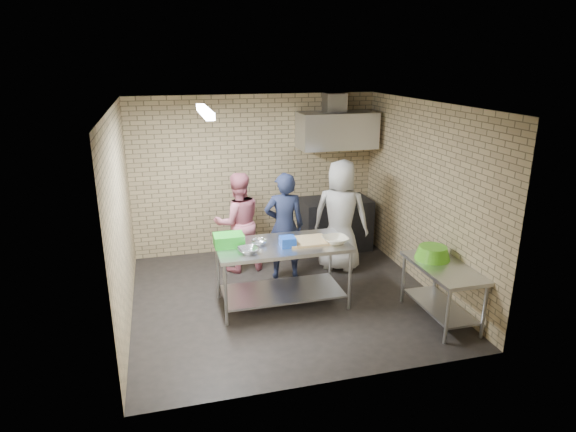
# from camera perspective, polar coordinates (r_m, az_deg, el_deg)

# --- Properties ---
(floor) EXTENTS (4.20, 4.20, 0.00)m
(floor) POSITION_cam_1_polar(r_m,az_deg,el_deg) (7.14, -0.37, -9.36)
(floor) COLOR black
(floor) RESTS_ON ground
(ceiling) EXTENTS (4.20, 4.20, 0.00)m
(ceiling) POSITION_cam_1_polar(r_m,az_deg,el_deg) (6.38, -0.42, 12.76)
(ceiling) COLOR black
(ceiling) RESTS_ON ground
(back_wall) EXTENTS (4.20, 0.06, 2.70)m
(back_wall) POSITION_cam_1_polar(r_m,az_deg,el_deg) (8.52, -3.77, 4.81)
(back_wall) COLOR tan
(back_wall) RESTS_ON ground
(front_wall) EXTENTS (4.20, 0.06, 2.70)m
(front_wall) POSITION_cam_1_polar(r_m,az_deg,el_deg) (4.84, 5.57, -5.55)
(front_wall) COLOR tan
(front_wall) RESTS_ON ground
(left_wall) EXTENTS (0.06, 4.00, 2.70)m
(left_wall) POSITION_cam_1_polar(r_m,az_deg,el_deg) (6.46, -18.73, -0.37)
(left_wall) COLOR tan
(left_wall) RESTS_ON ground
(right_wall) EXTENTS (0.06, 4.00, 2.70)m
(right_wall) POSITION_cam_1_polar(r_m,az_deg,el_deg) (7.42, 15.52, 2.23)
(right_wall) COLOR tan
(right_wall) RESTS_ON ground
(prep_table) EXTENTS (1.77, 0.88, 0.88)m
(prep_table) POSITION_cam_1_polar(r_m,az_deg,el_deg) (6.79, -0.67, -6.72)
(prep_table) COLOR silver
(prep_table) RESTS_ON floor
(side_counter) EXTENTS (0.60, 1.20, 0.75)m
(side_counter) POSITION_cam_1_polar(r_m,az_deg,el_deg) (6.73, 17.27, -8.45)
(side_counter) COLOR silver
(side_counter) RESTS_ON floor
(stove) EXTENTS (1.20, 0.70, 0.90)m
(stove) POSITION_cam_1_polar(r_m,az_deg,el_deg) (8.80, 5.46, -0.91)
(stove) COLOR black
(stove) RESTS_ON floor
(range_hood) EXTENTS (1.30, 0.60, 0.60)m
(range_hood) POSITION_cam_1_polar(r_m,az_deg,el_deg) (8.46, 5.67, 9.84)
(range_hood) COLOR silver
(range_hood) RESTS_ON back_wall
(hood_duct) EXTENTS (0.35, 0.30, 0.30)m
(hood_duct) POSITION_cam_1_polar(r_m,az_deg,el_deg) (8.55, 5.41, 12.97)
(hood_duct) COLOR #A5A8AD
(hood_duct) RESTS_ON back_wall
(wall_shelf) EXTENTS (0.80, 0.20, 0.04)m
(wall_shelf) POSITION_cam_1_polar(r_m,az_deg,el_deg) (8.77, 7.06, 8.88)
(wall_shelf) COLOR #3F2B19
(wall_shelf) RESTS_ON back_wall
(fluorescent_fixture) EXTENTS (0.10, 1.25, 0.08)m
(fluorescent_fixture) POSITION_cam_1_polar(r_m,az_deg,el_deg) (6.21, -9.58, 11.83)
(fluorescent_fixture) COLOR white
(fluorescent_fixture) RESTS_ON ceiling
(green_crate) EXTENTS (0.39, 0.29, 0.16)m
(green_crate) POSITION_cam_1_polar(r_m,az_deg,el_deg) (6.58, -6.87, -2.77)
(green_crate) COLOR green
(green_crate) RESTS_ON prep_table
(blue_tub) EXTENTS (0.20, 0.20, 0.13)m
(blue_tub) POSITION_cam_1_polar(r_m,az_deg,el_deg) (6.52, -0.04, -2.98)
(blue_tub) COLOR blue
(blue_tub) RESTS_ON prep_table
(cutting_board) EXTENTS (0.54, 0.41, 0.03)m
(cutting_board) POSITION_cam_1_polar(r_m,az_deg,el_deg) (6.69, 2.27, -2.90)
(cutting_board) COLOR tan
(cutting_board) RESTS_ON prep_table
(mixing_bowl_a) EXTENTS (0.31, 0.31, 0.07)m
(mixing_bowl_a) POSITION_cam_1_polar(r_m,az_deg,el_deg) (6.33, -4.64, -3.99)
(mixing_bowl_a) COLOR silver
(mixing_bowl_a) RESTS_ON prep_table
(mixing_bowl_b) EXTENTS (0.23, 0.23, 0.07)m
(mixing_bowl_b) POSITION_cam_1_polar(r_m,az_deg,el_deg) (6.59, -3.32, -3.05)
(mixing_bowl_b) COLOR silver
(mixing_bowl_b) RESTS_ON prep_table
(ceramic_bowl) EXTENTS (0.38, 0.38, 0.08)m
(ceramic_bowl) POSITION_cam_1_polar(r_m,az_deg,el_deg) (6.67, 5.48, -2.78)
(ceramic_bowl) COLOR beige
(ceramic_bowl) RESTS_ON prep_table
(green_basin) EXTENTS (0.46, 0.46, 0.17)m
(green_basin) POSITION_cam_1_polar(r_m,az_deg,el_deg) (6.73, 16.38, -4.08)
(green_basin) COLOR #59C626
(green_basin) RESTS_ON side_counter
(bottle_red) EXTENTS (0.07, 0.07, 0.18)m
(bottle_red) POSITION_cam_1_polar(r_m,az_deg,el_deg) (8.66, 5.53, 9.56)
(bottle_red) COLOR #B22619
(bottle_red) RESTS_ON wall_shelf
(bottle_green) EXTENTS (0.06, 0.06, 0.15)m
(bottle_green) POSITION_cam_1_polar(r_m,az_deg,el_deg) (8.81, 8.00, 9.51)
(bottle_green) COLOR green
(bottle_green) RESTS_ON wall_shelf
(man_navy) EXTENTS (0.65, 0.47, 1.66)m
(man_navy) POSITION_cam_1_polar(r_m,az_deg,el_deg) (7.46, -0.43, -1.20)
(man_navy) COLOR black
(man_navy) RESTS_ON floor
(woman_pink) EXTENTS (0.83, 0.67, 1.59)m
(woman_pink) POSITION_cam_1_polar(r_m,az_deg,el_deg) (7.78, -5.78, -0.74)
(woman_pink) COLOR #CB6B7D
(woman_pink) RESTS_ON floor
(woman_white) EXTENTS (1.04, 0.93, 1.78)m
(woman_white) POSITION_cam_1_polar(r_m,az_deg,el_deg) (7.81, 6.11, 0.04)
(woman_white) COLOR silver
(woman_white) RESTS_ON floor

